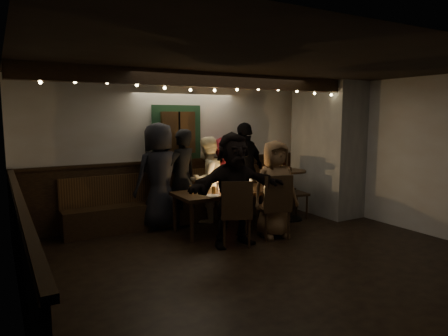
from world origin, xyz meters
TOP-DOWN VIEW (x-y plane):
  - room at (1.07, 1.42)m, footprint 6.02×5.01m
  - dining_table at (0.32, 1.40)m, footprint 1.91×0.82m
  - chair_near_left at (-0.08, 0.54)m, footprint 0.61×0.61m
  - chair_near_right at (0.67, 0.57)m, footprint 0.58×0.58m
  - chair_end at (1.69, 1.49)m, footprint 0.53×0.53m
  - high_top at (1.64, 1.41)m, footprint 0.59×0.59m
  - person_a at (-0.69, 2.10)m, footprint 0.99×0.73m
  - person_b at (-0.26, 2.09)m, footprint 0.73×0.60m
  - person_c at (0.22, 2.05)m, footprint 0.93×0.83m
  - person_d at (0.65, 2.14)m, footprint 1.05×0.66m
  - person_e at (1.12, 2.15)m, footprint 1.16×0.82m
  - person_f at (-0.06, 0.65)m, footprint 1.62×0.57m
  - person_g at (0.75, 0.69)m, footprint 0.84×0.63m

SIDE VIEW (x-z plane):
  - chair_near_left at x=-0.08m, z-range 0.06..1.08m
  - chair_end at x=1.69m, z-range 0.06..1.08m
  - chair_near_right at x=0.67m, z-range 0.07..1.11m
  - high_top at x=1.64m, z-range 0.12..1.07m
  - dining_table at x=0.32m, z-range 0.21..1.04m
  - person_d at x=0.65m, z-range 0.00..1.55m
  - person_g at x=0.75m, z-range 0.00..1.57m
  - person_c at x=0.22m, z-range 0.00..1.58m
  - person_f at x=-0.06m, z-range 0.00..1.72m
  - person_b at x=-0.26m, z-range 0.00..1.73m
  - person_e at x=1.12m, z-range 0.00..1.83m
  - person_a at x=-0.69m, z-range 0.00..1.84m
  - room at x=1.07m, z-range -0.24..2.38m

